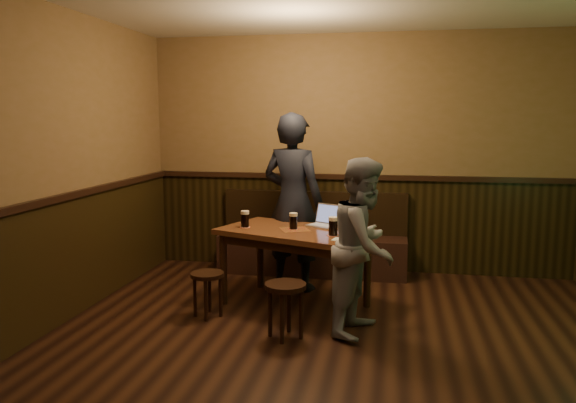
% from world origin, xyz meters
% --- Properties ---
extents(room, '(5.04, 6.04, 2.84)m').
position_xyz_m(room, '(0.00, 0.22, 1.20)').
color(room, black).
rests_on(room, ground).
extents(bench, '(2.20, 0.50, 0.95)m').
position_xyz_m(bench, '(-0.51, 2.75, 0.31)').
color(bench, black).
rests_on(bench, ground).
extents(pub_table, '(1.61, 1.25, 0.76)m').
position_xyz_m(pub_table, '(-0.51, 1.53, 0.66)').
color(pub_table, brown).
rests_on(pub_table, ground).
extents(stool_left, '(0.36, 0.36, 0.42)m').
position_xyz_m(stool_left, '(-1.24, 1.06, 0.33)').
color(stool_left, black).
rests_on(stool_left, ground).
extents(stool_right, '(0.36, 0.36, 0.47)m').
position_xyz_m(stool_right, '(-0.44, 0.70, 0.37)').
color(stool_right, black).
rests_on(stool_right, ground).
extents(pint_left, '(0.11, 0.11, 0.17)m').
position_xyz_m(pint_left, '(-1.01, 1.55, 0.84)').
color(pint_left, '#AD2F15').
rests_on(pint_left, pub_table).
extents(pint_mid, '(0.11, 0.11, 0.16)m').
position_xyz_m(pint_mid, '(-0.52, 1.54, 0.84)').
color(pint_mid, '#AD2F15').
rests_on(pint_mid, pub_table).
extents(pint_right, '(0.11, 0.11, 0.18)m').
position_xyz_m(pint_right, '(-0.11, 1.32, 0.84)').
color(pint_right, '#AD2F15').
rests_on(pint_right, pub_table).
extents(laptop, '(0.38, 0.36, 0.21)m').
position_xyz_m(laptop, '(-0.24, 1.77, 0.81)').
color(laptop, silver).
rests_on(laptop, pub_table).
extents(menu, '(0.25, 0.19, 0.00)m').
position_xyz_m(menu, '(0.01, 1.16, 0.76)').
color(menu, silver).
rests_on(menu, pub_table).
extents(person_suit, '(0.79, 0.64, 1.88)m').
position_xyz_m(person_suit, '(-0.63, 2.09, 0.94)').
color(person_suit, black).
rests_on(person_suit, ground).
extents(person_grey, '(0.74, 0.86, 1.50)m').
position_xyz_m(person_grey, '(0.19, 0.97, 0.75)').
color(person_grey, gray).
rests_on(person_grey, ground).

